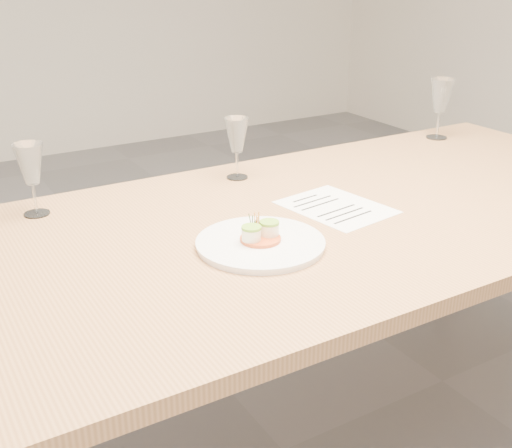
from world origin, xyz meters
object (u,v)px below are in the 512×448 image
dining_table (287,244)px  wine_glass_2 (441,97)px  wine_glass_1 (237,136)px  dinner_plate (261,242)px  recipe_sheet (336,207)px  wine_glass_0 (30,166)px

dining_table → wine_glass_2: size_ratio=11.00×
dining_table → wine_glass_1: wine_glass_1 is taller
dining_table → dinner_plate: bearing=-144.4°
wine_glass_1 → recipe_sheet: bearing=-73.2°
dinner_plate → dining_table: bearing=35.6°
dinner_plate → wine_glass_2: (1.06, 0.49, 0.14)m
dinner_plate → wine_glass_2: 1.18m
wine_glass_0 → wine_glass_1: size_ratio=1.03×
dinner_plate → wine_glass_2: size_ratio=1.38×
wine_glass_1 → wine_glass_2: size_ratio=0.85×
wine_glass_1 → wine_glass_2: 0.86m
wine_glass_0 → wine_glass_2: wine_glass_2 is taller
dining_table → wine_glass_2: bearing=22.9°
recipe_sheet → wine_glass_1: size_ratio=1.67×
recipe_sheet → wine_glass_0: 0.80m
recipe_sheet → wine_glass_2: size_ratio=1.42×
dinner_plate → wine_glass_2: bearing=24.8°
wine_glass_2 → dinner_plate: bearing=-155.2°
dinner_plate → wine_glass_2: wine_glass_2 is taller
dinner_plate → wine_glass_1: size_ratio=1.63×
dinner_plate → wine_glass_1: 0.52m
recipe_sheet → dinner_plate: bearing=-168.6°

